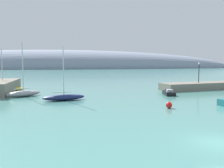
{
  "coord_description": "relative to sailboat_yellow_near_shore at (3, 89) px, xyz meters",
  "views": [
    {
      "loc": [
        -10.84,
        -15.76,
        5.92
      ],
      "look_at": [
        -3.1,
        26.33,
        1.99
      ],
      "focal_mm": 39.51,
      "sensor_mm": 36.0,
      "label": 1
    }
  ],
  "objects": [
    {
      "name": "water",
      "position": [
        23.21,
        -35.22,
        -0.57
      ],
      "size": [
        600.0,
        600.0,
        0.0
      ],
      "primitive_type": "plane",
      "color": "teal",
      "rests_on": "ground"
    },
    {
      "name": "breakwater_rocks",
      "position": [
        43.86,
        -2.36,
        0.16
      ],
      "size": [
        25.28,
        8.76,
        1.46
      ],
      "primitive_type": "cube",
      "rotation": [
        0.0,
        0.0,
        0.17
      ],
      "color": "gray",
      "rests_on": "ground"
    },
    {
      "name": "distant_ridge",
      "position": [
        4.11,
        163.13,
        -0.57
      ],
      "size": [
        321.82,
        62.51,
        31.2
      ],
      "primitive_type": "ellipsoid",
      "color": "gray",
      "rests_on": "ground"
    },
    {
      "name": "sailboat_yellow_near_shore",
      "position": [
        0.0,
        0.0,
        0.0
      ],
      "size": [
        8.0,
        2.22,
        8.4
      ],
      "rotation": [
        0.0,
        0.0,
        6.23
      ],
      "color": "yellow",
      "rests_on": "water"
    },
    {
      "name": "sailboat_navy_mid_mooring",
      "position": [
        11.88,
        -13.09,
        -0.06
      ],
      "size": [
        6.65,
        3.03,
        8.16
      ],
      "rotation": [
        0.0,
        0.0,
        0.2
      ],
      "color": "navy",
      "rests_on": "water"
    },
    {
      "name": "sailboat_grey_outer_mooring",
      "position": [
        5.12,
        -7.6,
        0.01
      ],
      "size": [
        6.06,
        4.83,
        9.11
      ],
      "rotation": [
        0.0,
        0.0,
        0.56
      ],
      "color": "gray",
      "rests_on": "water"
    },
    {
      "name": "motorboat_black_alongside_breakwater",
      "position": [
        30.08,
        -10.31,
        -0.2
      ],
      "size": [
        2.24,
        4.3,
        1.05
      ],
      "rotation": [
        0.0,
        0.0,
        4.53
      ],
      "color": "black",
      "rests_on": "water"
    },
    {
      "name": "mooring_buoy_red",
      "position": [
        25.06,
        -21.96,
        -0.16
      ],
      "size": [
        0.81,
        0.81,
        0.81
      ],
      "primitive_type": "sphere",
      "color": "red",
      "rests_on": "water"
    },
    {
      "name": "harbor_lamp_post",
      "position": [
        39.84,
        -3.17,
        3.48
      ],
      "size": [
        0.36,
        0.36,
        4.19
      ],
      "color": "black",
      "rests_on": "breakwater_rocks"
    }
  ]
}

